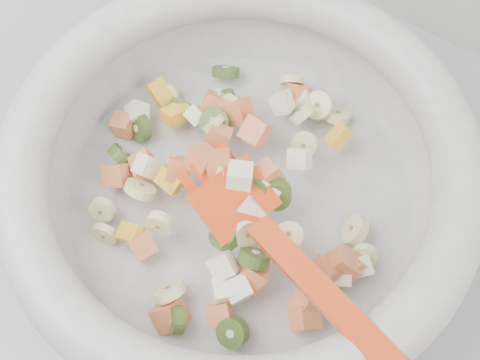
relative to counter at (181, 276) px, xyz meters
The scene contains 2 objects.
counter is the anchor object (origin of this frame).
mixing_bowl 0.52m from the counter, ahead, with size 0.43×0.40×0.12m.
Camera 1 is at (0.25, 1.26, 1.41)m, focal length 45.00 mm.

